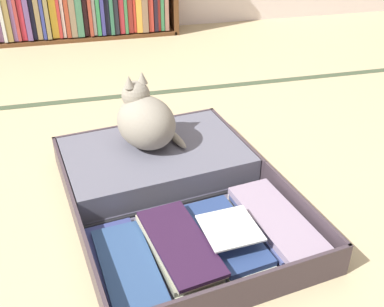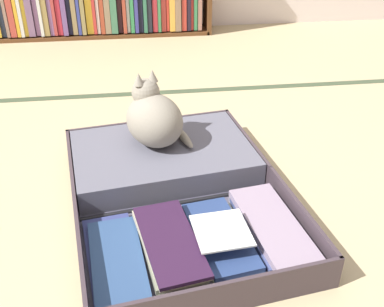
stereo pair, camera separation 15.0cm
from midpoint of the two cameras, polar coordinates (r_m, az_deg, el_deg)
The scene contains 4 objects.
ground_plane at distance 1.52m, azimuth -1.20°, elevation -10.76°, with size 10.00×10.00×0.00m, color tan.
tatami_border at distance 2.52m, azimuth -7.30°, elevation 7.25°, with size 4.80×0.05×0.00m.
open_suitcase at distance 1.69m, azimuth -5.15°, elevation -3.99°, with size 0.84×1.06×0.11m.
black_cat at distance 1.77m, azimuth -8.28°, elevation 3.99°, with size 0.30×0.31×0.28m.
Camera 1 is at (-0.31, -1.09, 1.02)m, focal length 43.58 mm.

